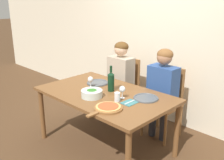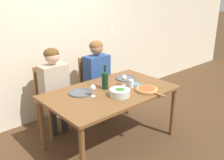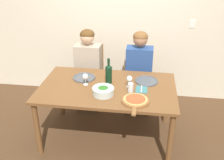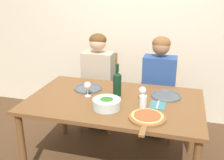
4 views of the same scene
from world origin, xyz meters
TOP-DOWN VIEW (x-y plane):
  - ground_plane at (0.00, 0.00)m, footprint 40.00×40.00m
  - back_wall at (0.00, 1.25)m, footprint 10.00×0.06m
  - dining_table at (0.00, 0.00)m, footprint 1.66×1.01m
  - chair_left at (-0.40, 0.82)m, footprint 0.42×0.42m
  - chair_right at (0.35, 0.82)m, footprint 0.42×0.42m
  - person_woman at (-0.40, 0.71)m, footprint 0.47×0.51m
  - person_man at (0.35, 0.71)m, footprint 0.47×0.51m
  - wine_bottle at (-0.00, 0.11)m, footprint 0.08×0.08m
  - broccoli_bowl at (-0.02, -0.20)m, footprint 0.25×0.25m
  - dinner_plate_left at (-0.34, 0.19)m, footprint 0.29×0.29m
  - dinner_plate_right at (0.47, 0.20)m, footprint 0.29×0.29m
  - pizza_on_board at (0.36, -0.31)m, footprint 0.31×0.45m
  - wine_glass_left at (-0.27, 0.01)m, footprint 0.07×0.07m
  - wine_glass_right at (0.26, 0.02)m, footprint 0.07×0.07m
  - water_tumbler at (0.29, -0.09)m, footprint 0.07×0.07m
  - fork_on_napkin at (0.42, -0.02)m, footprint 0.14×0.18m

SIDE VIEW (x-z plane):
  - ground_plane at x=0.00m, z-range 0.00..0.00m
  - chair_left at x=-0.40m, z-range 0.04..1.01m
  - chair_right at x=0.35m, z-range 0.04..1.01m
  - dining_table at x=0.00m, z-range 0.30..1.05m
  - fork_on_napkin at x=0.42m, z-range 0.75..0.76m
  - person_woman at x=-0.40m, z-range 0.13..1.38m
  - person_man at x=0.35m, z-range 0.13..1.38m
  - dinner_plate_left at x=-0.34m, z-range 0.75..0.77m
  - dinner_plate_right at x=0.47m, z-range 0.75..0.77m
  - pizza_on_board at x=0.36m, z-range 0.75..0.78m
  - broccoli_bowl at x=-0.02m, z-range 0.75..0.84m
  - water_tumbler at x=0.29m, z-range 0.75..0.86m
  - wine_glass_left at x=-0.27m, z-range 0.78..0.93m
  - wine_glass_right at x=0.26m, z-range 0.78..0.93m
  - wine_bottle at x=0.00m, z-range 0.72..1.04m
  - back_wall at x=0.00m, z-range 0.00..2.70m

